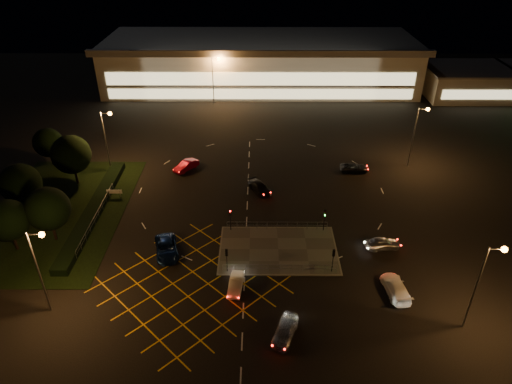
{
  "coord_description": "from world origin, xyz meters",
  "views": [
    {
      "loc": [
        -0.53,
        -45.92,
        35.2
      ],
      "look_at": [
        -0.76,
        8.35,
        2.0
      ],
      "focal_mm": 32.0,
      "sensor_mm": 36.0,
      "label": 1
    }
  ],
  "objects_px": {
    "car_queue_white": "(236,284)",
    "signal_ne": "(325,216)",
    "car_near_silver": "(285,330)",
    "car_approach_white": "(396,287)",
    "car_right_silver": "(383,243)",
    "car_circ_red": "(186,166)",
    "signal_nw": "(230,216)",
    "car_far_dkgrey": "(260,187)",
    "signal_sw": "(227,256)",
    "signal_se": "(333,256)",
    "car_east_grey": "(354,168)",
    "car_left_blue": "(167,248)"
  },
  "relations": [
    {
      "from": "signal_ne",
      "to": "car_approach_white",
      "type": "height_order",
      "value": "signal_ne"
    },
    {
      "from": "signal_sw",
      "to": "car_near_silver",
      "type": "distance_m",
      "value": 11.27
    },
    {
      "from": "car_queue_white",
      "to": "car_circ_red",
      "type": "distance_m",
      "value": 28.68
    },
    {
      "from": "car_queue_white",
      "to": "car_right_silver",
      "type": "bearing_deg",
      "value": 28.03
    },
    {
      "from": "car_right_silver",
      "to": "car_circ_red",
      "type": "xyz_separation_m",
      "value": [
        -26.82,
        20.03,
        0.01
      ]
    },
    {
      "from": "car_far_dkgrey",
      "to": "car_near_silver",
      "type": "bearing_deg",
      "value": -115.77
    },
    {
      "from": "car_queue_white",
      "to": "car_left_blue",
      "type": "bearing_deg",
      "value": 150.9
    },
    {
      "from": "car_near_silver",
      "to": "car_east_grey",
      "type": "height_order",
      "value": "car_near_silver"
    },
    {
      "from": "car_circ_red",
      "to": "car_east_grey",
      "type": "xyz_separation_m",
      "value": [
        26.87,
        -0.37,
        -0.12
      ]
    },
    {
      "from": "signal_se",
      "to": "car_circ_red",
      "type": "distance_m",
      "value": 31.64
    },
    {
      "from": "car_left_blue",
      "to": "car_east_grey",
      "type": "relative_size",
      "value": 1.25
    },
    {
      "from": "signal_ne",
      "to": "car_queue_white",
      "type": "height_order",
      "value": "signal_ne"
    },
    {
      "from": "car_far_dkgrey",
      "to": "car_east_grey",
      "type": "distance_m",
      "value": 16.33
    },
    {
      "from": "signal_nw",
      "to": "car_east_grey",
      "type": "height_order",
      "value": "signal_nw"
    },
    {
      "from": "signal_se",
      "to": "signal_nw",
      "type": "distance_m",
      "value": 14.41
    },
    {
      "from": "signal_ne",
      "to": "car_queue_white",
      "type": "relative_size",
      "value": 0.79
    },
    {
      "from": "car_queue_white",
      "to": "car_approach_white",
      "type": "relative_size",
      "value": 0.77
    },
    {
      "from": "car_queue_white",
      "to": "car_east_grey",
      "type": "relative_size",
      "value": 0.89
    },
    {
      "from": "car_circ_red",
      "to": "signal_sw",
      "type": "bearing_deg",
      "value": -34.48
    },
    {
      "from": "car_left_blue",
      "to": "car_far_dkgrey",
      "type": "relative_size",
      "value": 1.21
    },
    {
      "from": "signal_nw",
      "to": "car_queue_white",
      "type": "relative_size",
      "value": 0.79
    },
    {
      "from": "car_queue_white",
      "to": "car_right_silver",
      "type": "relative_size",
      "value": 0.92
    },
    {
      "from": "car_left_blue",
      "to": "car_right_silver",
      "type": "relative_size",
      "value": 1.3
    },
    {
      "from": "car_circ_red",
      "to": "car_east_grey",
      "type": "distance_m",
      "value": 26.87
    },
    {
      "from": "signal_ne",
      "to": "car_left_blue",
      "type": "bearing_deg",
      "value": -166.54
    },
    {
      "from": "signal_nw",
      "to": "car_left_blue",
      "type": "bearing_deg",
      "value": -148.1
    },
    {
      "from": "car_queue_white",
      "to": "car_east_grey",
      "type": "height_order",
      "value": "car_queue_white"
    },
    {
      "from": "signal_se",
      "to": "signal_nw",
      "type": "bearing_deg",
      "value": -33.65
    },
    {
      "from": "car_queue_white",
      "to": "signal_ne",
      "type": "bearing_deg",
      "value": 50.54
    },
    {
      "from": "car_near_silver",
      "to": "car_approach_white",
      "type": "xyz_separation_m",
      "value": [
        12.26,
        6.01,
        -0.01
      ]
    },
    {
      "from": "car_right_silver",
      "to": "car_east_grey",
      "type": "xyz_separation_m",
      "value": [
        0.04,
        19.65,
        -0.11
      ]
    },
    {
      "from": "signal_sw",
      "to": "car_right_silver",
      "type": "xyz_separation_m",
      "value": [
        18.82,
        4.44,
        -1.64
      ]
    },
    {
      "from": "signal_ne",
      "to": "car_approach_white",
      "type": "relative_size",
      "value": 0.61
    },
    {
      "from": "car_queue_white",
      "to": "signal_sw",
      "type": "bearing_deg",
      "value": 118.12
    },
    {
      "from": "car_right_silver",
      "to": "car_circ_red",
      "type": "relative_size",
      "value": 0.95
    },
    {
      "from": "signal_sw",
      "to": "signal_se",
      "type": "distance_m",
      "value": 12.0
    },
    {
      "from": "signal_se",
      "to": "signal_ne",
      "type": "bearing_deg",
      "value": -90.0
    },
    {
      "from": "car_right_silver",
      "to": "car_east_grey",
      "type": "bearing_deg",
      "value": -7.0
    },
    {
      "from": "car_queue_white",
      "to": "car_circ_red",
      "type": "bearing_deg",
      "value": 114.52
    },
    {
      "from": "signal_sw",
      "to": "car_approach_white",
      "type": "height_order",
      "value": "signal_sw"
    },
    {
      "from": "car_right_silver",
      "to": "car_approach_white",
      "type": "height_order",
      "value": "car_approach_white"
    },
    {
      "from": "car_left_blue",
      "to": "car_right_silver",
      "type": "xyz_separation_m",
      "value": [
        26.32,
        1.12,
        -0.05
      ]
    },
    {
      "from": "signal_nw",
      "to": "car_far_dkgrey",
      "type": "xyz_separation_m",
      "value": [
        3.77,
        9.87,
        -1.7
      ]
    },
    {
      "from": "car_near_silver",
      "to": "signal_sw",
      "type": "bearing_deg",
      "value": 143.61
    },
    {
      "from": "car_near_silver",
      "to": "car_queue_white",
      "type": "distance_m",
      "value": 8.29
    },
    {
      "from": "signal_ne",
      "to": "car_far_dkgrey",
      "type": "height_order",
      "value": "signal_ne"
    },
    {
      "from": "signal_se",
      "to": "car_east_grey",
      "type": "relative_size",
      "value": 0.7
    },
    {
      "from": "car_far_dkgrey",
      "to": "car_right_silver",
      "type": "height_order",
      "value": "car_right_silver"
    },
    {
      "from": "signal_sw",
      "to": "car_east_grey",
      "type": "relative_size",
      "value": 0.7
    },
    {
      "from": "car_right_silver",
      "to": "car_approach_white",
      "type": "relative_size",
      "value": 0.83
    }
  ]
}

